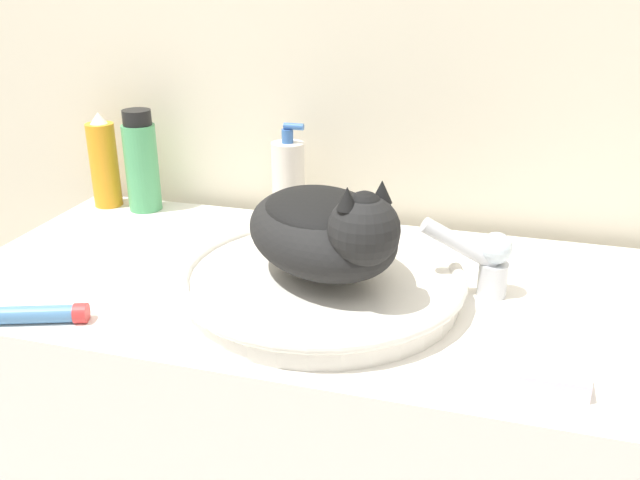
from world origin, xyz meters
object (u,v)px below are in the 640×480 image
(spray_bottle_trigger, at_px, (104,163))
(cream_tube, at_px, (38,314))
(cat, at_px, (327,228))
(mouthwash_bottle, at_px, (141,163))
(soap_pump_bottle, at_px, (288,183))
(soap_bar, at_px, (554,380))
(faucet, at_px, (486,258))

(spray_bottle_trigger, xyz_separation_m, cream_tube, (0.18, -0.46, -0.08))
(cream_tube, bearing_deg, cat, 26.05)
(mouthwash_bottle, distance_m, soap_pump_bottle, 0.31)
(cream_tube, bearing_deg, mouthwash_bottle, 101.12)
(soap_pump_bottle, xyz_separation_m, soap_bar, (0.47, -0.42, -0.07))
(faucet, distance_m, soap_bar, 0.25)
(spray_bottle_trigger, bearing_deg, cream_tube, -69.02)
(faucet, distance_m, spray_bottle_trigger, 0.79)
(cat, relative_size, spray_bottle_trigger, 1.91)
(spray_bottle_trigger, height_order, soap_bar, spray_bottle_trigger)
(cat, xyz_separation_m, spray_bottle_trigger, (-0.54, 0.28, -0.03))
(spray_bottle_trigger, bearing_deg, soap_pump_bottle, -0.00)
(cat, bearing_deg, soap_pump_bottle, 162.42)
(cat, bearing_deg, mouthwash_bottle, -167.50)
(soap_pump_bottle, height_order, cream_tube, soap_pump_bottle)
(faucet, bearing_deg, mouthwash_bottle, -33.04)
(faucet, bearing_deg, cream_tube, 6.88)
(cat, height_order, spray_bottle_trigger, cat)
(mouthwash_bottle, distance_m, cream_tube, 0.47)
(mouthwash_bottle, bearing_deg, soap_pump_bottle, -0.00)
(cat, height_order, cream_tube, cat)
(soap_pump_bottle, relative_size, spray_bottle_trigger, 1.02)
(faucet, height_order, spray_bottle_trigger, spray_bottle_trigger)
(soap_pump_bottle, bearing_deg, faucet, -28.24)
(faucet, relative_size, spray_bottle_trigger, 0.72)
(soap_pump_bottle, bearing_deg, soap_bar, -42.12)
(mouthwash_bottle, xyz_separation_m, soap_pump_bottle, (0.31, -0.00, -0.02))
(mouthwash_bottle, relative_size, spray_bottle_trigger, 1.05)
(soap_bar, bearing_deg, spray_bottle_trigger, 153.75)
(mouthwash_bottle, bearing_deg, faucet, -16.46)
(soap_pump_bottle, bearing_deg, cat, -61.29)
(cat, distance_m, soap_bar, 0.36)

